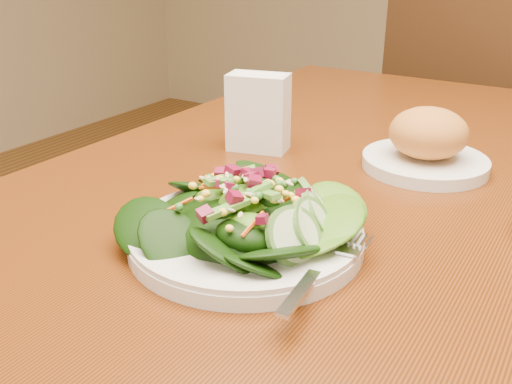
% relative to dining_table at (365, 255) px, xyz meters
% --- Properties ---
extents(dining_table, '(0.90, 1.40, 0.75)m').
position_rel_dining_table_xyz_m(dining_table, '(0.00, 0.00, 0.00)').
color(dining_table, '#622C0D').
rests_on(dining_table, ground_plane).
extents(chair_far, '(0.56, 0.57, 0.95)m').
position_rel_dining_table_xyz_m(chair_far, '(-0.09, 1.01, -0.15)').
color(chair_far, '#341B0E').
rests_on(chair_far, ground_plane).
extents(salad_plate, '(0.26, 0.25, 0.07)m').
position_rel_dining_table_xyz_m(salad_plate, '(-0.05, -0.21, 0.13)').
color(salad_plate, white).
rests_on(salad_plate, dining_table).
extents(bread_plate, '(0.18, 0.18, 0.09)m').
position_rel_dining_table_xyz_m(bread_plate, '(0.04, 0.11, 0.14)').
color(bread_plate, white).
rests_on(bread_plate, dining_table).
extents(napkin_holder, '(0.10, 0.07, 0.12)m').
position_rel_dining_table_xyz_m(napkin_holder, '(-0.21, 0.05, 0.16)').
color(napkin_holder, white).
rests_on(napkin_holder, dining_table).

